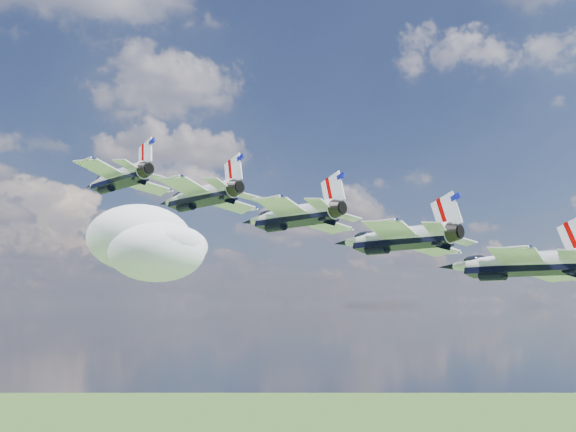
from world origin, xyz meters
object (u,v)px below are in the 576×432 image
object	(u,v)px
jet_1	(196,196)
jet_3	(392,238)
jet_4	(510,264)
jet_0	(115,179)
jet_2	(288,216)

from	to	relation	value
jet_1	jet_3	distance (m)	24.47
jet_1	jet_4	distance (m)	36.71
jet_0	jet_1	xyz separation A→B (m)	(9.15, -7.55, -3.00)
jet_0	jet_3	bearing A→B (deg)	-62.89
jet_0	jet_4	size ratio (longest dim) A/B	1.00
jet_3	jet_4	world-z (taller)	jet_3
jet_1	jet_4	world-z (taller)	jet_1
jet_3	jet_4	xyz separation A→B (m)	(9.15, -7.55, -3.00)
jet_0	jet_4	distance (m)	48.95
jet_2	jet_3	bearing A→B (deg)	-62.89
jet_3	jet_4	distance (m)	12.24
jet_0	jet_4	xyz separation A→B (m)	(36.59, -30.21, -11.99)
jet_0	jet_2	size ratio (longest dim) A/B	1.00
jet_1	jet_4	xyz separation A→B (m)	(27.45, -22.66, -8.99)
jet_0	jet_4	world-z (taller)	jet_0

